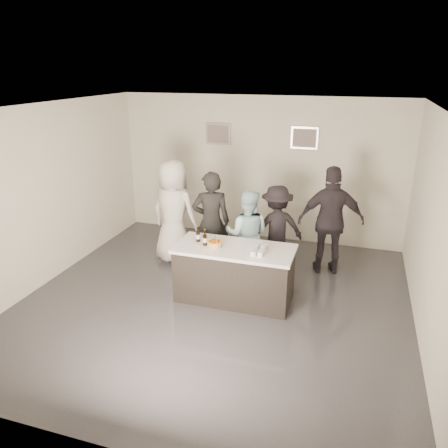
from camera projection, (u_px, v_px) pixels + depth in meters
The scene contains 19 objects.
floor at pixel (215, 302), 6.98m from camera, with size 6.00×6.00×0.00m, color #3D3D42.
ceiling at pixel (213, 109), 5.95m from camera, with size 6.00×6.00×0.00m, color white.
wall_back at pixel (260, 169), 9.15m from camera, with size 6.00×0.04×3.00m, color silver.
wall_front at pixel (104, 319), 3.78m from camera, with size 6.00×0.04×3.00m, color silver.
wall_left at pixel (44, 196), 7.30m from camera, with size 0.04×6.00×3.00m, color silver.
wall_right at pixel (434, 235), 5.62m from camera, with size 0.04×6.00×3.00m, color silver.
picture_left at pixel (218, 134), 9.14m from camera, with size 0.54×0.04×0.44m, color #B2B2B7.
picture_right at pixel (305, 138), 8.63m from camera, with size 0.54×0.04×0.44m, color #B2B2B7.
bar_counter at pixel (234, 273), 6.92m from camera, with size 1.86×0.86×0.90m, color white.
cake at pixel (215, 244), 6.78m from camera, with size 0.23×0.23×0.07m, color yellow.
beer_bottle_a at pixel (198, 234), 6.95m from camera, with size 0.07×0.07×0.26m, color black.
beer_bottle_b at pixel (205, 237), 6.81m from camera, with size 0.07×0.07×0.26m, color black.
tumbler_cluster at pixel (259, 250), 6.58m from camera, with size 0.19×0.40×0.08m, color #C18512.
candles at pixel (213, 253), 6.55m from camera, with size 0.24×0.08×0.01m, color pink.
person_main_black at pixel (211, 222), 7.76m from camera, with size 0.68×0.44×1.86m, color black.
person_main_blue at pixel (247, 234), 7.57m from camera, with size 0.77×0.60×1.59m, color #B9E7F2.
person_guest_left at pixel (174, 212), 8.13m from camera, with size 0.96×0.62×1.96m, color white.
person_guest_right at pixel (331, 221), 7.67m from camera, with size 1.15×0.48×1.96m, color #2E2A31.
person_guest_back at pixel (276, 228), 7.90m from camera, with size 1.02×0.58×1.57m, color black.
Camera 1 is at (1.97, -5.80, 3.57)m, focal length 35.00 mm.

